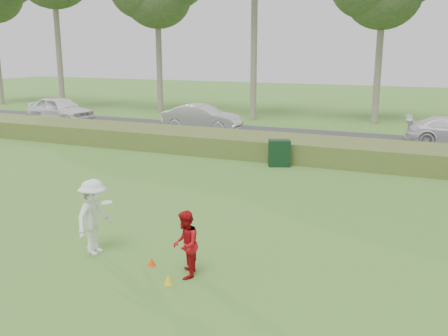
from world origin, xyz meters
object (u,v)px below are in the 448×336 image
at_px(car_left, 60,110).
at_px(utility_cabinet, 279,153).
at_px(cone_orange, 152,262).
at_px(car_mid, 202,118).
at_px(player_red, 185,244).
at_px(player_white, 94,217).
at_px(cone_yellow, 168,279).

bearing_deg(car_left, utility_cabinet, -100.09).
xyz_separation_m(cone_orange, car_mid, (-7.16, 17.47, 0.74)).
height_order(cone_orange, car_mid, car_mid).
xyz_separation_m(player_red, utility_cabinet, (-1.26, 10.89, -0.18)).
bearing_deg(player_red, car_left, -154.27).
xyz_separation_m(utility_cabinet, car_left, (-17.00, 6.17, 0.35)).
bearing_deg(utility_cabinet, player_red, -106.23).
relative_size(player_red, utility_cabinet, 1.33).
bearing_deg(cone_orange, player_white, 176.28).
height_order(player_red, car_mid, car_mid).
bearing_deg(player_white, car_mid, 15.06).
distance_m(player_white, car_mid, 18.22).
height_order(player_red, car_left, car_left).
distance_m(cone_orange, utility_cabinet, 10.73).
relative_size(player_red, cone_yellow, 6.99).
bearing_deg(player_red, utility_cabinet, 165.35).
bearing_deg(cone_orange, car_left, 135.68).
relative_size(cone_orange, utility_cabinet, 0.18).
height_order(cone_orange, cone_yellow, cone_yellow).
bearing_deg(utility_cabinet, car_mid, 112.68).
height_order(cone_orange, car_left, car_left).
bearing_deg(player_red, cone_yellow, -40.58).
xyz_separation_m(player_white, cone_orange, (1.64, -0.11, -0.82)).
bearing_deg(player_white, utility_cabinet, -9.85).
xyz_separation_m(player_white, car_left, (-15.65, 16.78, -0.01)).
xyz_separation_m(player_white, car_mid, (-5.52, 17.37, -0.09)).
relative_size(player_white, player_red, 1.24).
xyz_separation_m(cone_yellow, car_left, (-18.09, 17.53, 0.80)).
distance_m(player_red, car_left, 24.98).
xyz_separation_m(cone_orange, cone_yellow, (0.80, -0.65, 0.01)).
bearing_deg(car_mid, car_left, 91.39).
bearing_deg(cone_orange, utility_cabinet, 91.53).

